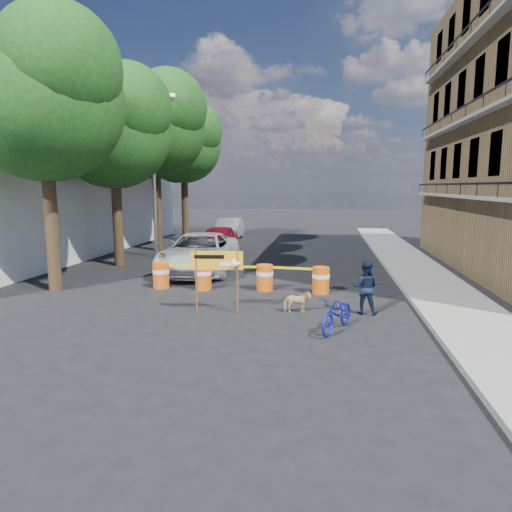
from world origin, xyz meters
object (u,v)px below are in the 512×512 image
(barrel_mid_right, at_px, (265,277))
(detour_sign, at_px, (224,265))
(bicycle, at_px, (338,297))
(barrel_far_right, at_px, (321,280))
(suv_white, at_px, (200,253))
(sedan_red, at_px, (218,240))
(dog, at_px, (297,302))
(sedan_silver, at_px, (229,229))
(pedestrian, at_px, (365,287))
(barrel_mid_left, at_px, (203,276))
(barrel_far_left, at_px, (161,275))

(barrel_mid_right, height_order, detour_sign, detour_sign)
(bicycle, bearing_deg, barrel_far_right, 120.11)
(detour_sign, xyz_separation_m, bicycle, (3.12, -1.13, -0.52))
(barrel_mid_right, bearing_deg, suv_white, 135.84)
(barrel_mid_right, relative_size, sedan_red, 0.21)
(dog, bearing_deg, barrel_far_right, -22.61)
(barrel_mid_right, distance_m, detour_sign, 3.26)
(barrel_far_right, height_order, sedan_silver, sedan_silver)
(pedestrian, relative_size, suv_white, 0.26)
(pedestrian, bearing_deg, detour_sign, 17.36)
(suv_white, distance_m, sedan_red, 5.12)
(barrel_mid_right, height_order, sedan_red, sedan_red)
(barrel_mid_left, xyz_separation_m, dog, (3.39, -2.44, -0.15))
(sedan_silver, bearing_deg, barrel_far_left, -89.80)
(barrel_mid_right, relative_size, suv_white, 0.15)
(pedestrian, xyz_separation_m, sedan_silver, (-7.53, 17.30, -0.04))
(detour_sign, relative_size, pedestrian, 1.25)
(sedan_silver, bearing_deg, detour_sign, -81.07)
(pedestrian, bearing_deg, barrel_far_left, -9.56)
(pedestrian, bearing_deg, barrel_far_right, -52.47)
(sedan_silver, bearing_deg, dog, -74.62)
(pedestrian, bearing_deg, suv_white, -32.19)
(barrel_mid_right, distance_m, sedan_red, 8.90)
(barrel_far_left, distance_m, barrel_mid_left, 1.55)
(suv_white, distance_m, sedan_silver, 11.85)
(barrel_far_right, height_order, bicycle, bicycle)
(barrel_mid_right, bearing_deg, sedan_red, 113.59)
(barrel_far_right, bearing_deg, sedan_red, 123.33)
(detour_sign, bearing_deg, sedan_silver, 94.66)
(barrel_mid_right, height_order, dog, barrel_mid_right)
(barrel_far_right, distance_m, dog, 2.57)
(bicycle, bearing_deg, barrel_mid_right, 143.25)
(dog, bearing_deg, pedestrian, -92.09)
(barrel_far_right, height_order, detour_sign, detour_sign)
(barrel_far_left, xyz_separation_m, detour_sign, (2.90, -2.86, 0.91))
(barrel_mid_left, bearing_deg, sedan_silver, 98.50)
(pedestrian, xyz_separation_m, dog, (-1.89, -0.20, -0.44))
(barrel_mid_right, bearing_deg, bicycle, -60.43)
(barrel_mid_right, xyz_separation_m, detour_sign, (-0.76, -3.03, 0.91))
(detour_sign, bearing_deg, suv_white, 104.65)
(sedan_red, relative_size, sedan_silver, 1.00)
(barrel_mid_right, xyz_separation_m, barrel_far_right, (1.91, -0.17, 0.00))
(barrel_mid_left, relative_size, barrel_far_right, 1.00)
(barrel_far_right, xyz_separation_m, sedan_red, (-5.47, 8.32, 0.28))
(detour_sign, height_order, bicycle, detour_sign)
(dog, bearing_deg, detour_sign, 92.39)
(bicycle, xyz_separation_m, dog, (-1.09, 1.51, -0.54))
(barrel_mid_right, xyz_separation_m, bicycle, (2.36, -4.16, 0.39))
(barrel_mid_left, relative_size, barrel_mid_right, 1.00)
(barrel_mid_right, bearing_deg, barrel_far_right, -5.00)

